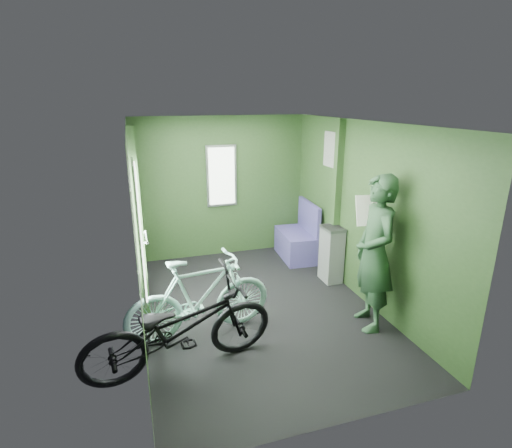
% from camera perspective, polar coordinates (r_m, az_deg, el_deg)
% --- Properties ---
extents(room, '(4.00, 4.02, 2.31)m').
position_cam_1_polar(room, '(4.68, -0.21, 3.67)').
color(room, black).
rests_on(room, ground).
extents(bicycle_black, '(1.98, 1.10, 1.09)m').
position_cam_1_polar(bicycle_black, '(4.23, -10.34, -20.00)').
color(bicycle_black, black).
rests_on(bicycle_black, ground).
extents(bicycle_mint, '(1.71, 0.80, 1.04)m').
position_cam_1_polar(bicycle_mint, '(4.70, -7.74, -15.63)').
color(bicycle_mint, '#9BDCCF').
rests_on(bicycle_mint, ground).
extents(passenger, '(0.54, 0.75, 1.80)m').
position_cam_1_polar(passenger, '(4.66, 16.58, -4.06)').
color(passenger, '#27482D').
rests_on(passenger, ground).
extents(waste_box, '(0.24, 0.34, 0.82)m').
position_cam_1_polar(waste_box, '(5.87, 10.72, -4.24)').
color(waste_box, slate).
rests_on(waste_box, ground).
extents(bench_seat, '(0.55, 0.92, 0.94)m').
position_cam_1_polar(bench_seat, '(6.68, 5.94, -2.50)').
color(bench_seat, navy).
rests_on(bench_seat, ground).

